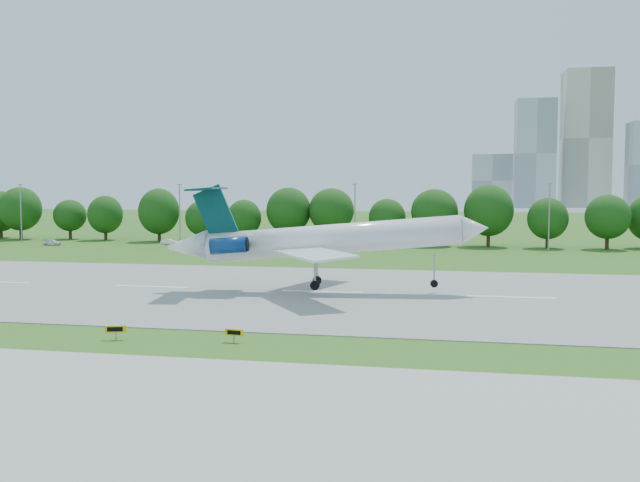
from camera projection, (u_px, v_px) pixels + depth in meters
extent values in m
plane|color=#2C5C18|center=(17.00, 330.00, 57.02)|extent=(600.00, 600.00, 0.00)
cube|color=gray|center=(151.00, 287.00, 81.46)|extent=(400.00, 45.00, 0.08)
cylinder|color=#382314|center=(29.00, 231.00, 158.64)|extent=(0.70, 0.70, 3.60)
sphere|color=#183B0E|center=(28.00, 211.00, 158.31)|extent=(8.40, 8.40, 8.40)
cylinder|color=#382314|center=(198.00, 233.00, 150.77)|extent=(0.70, 0.70, 3.60)
sphere|color=#183B0E|center=(198.00, 213.00, 150.44)|extent=(8.40, 8.40, 8.40)
cylinder|color=#382314|center=(387.00, 236.00, 142.90)|extent=(0.70, 0.70, 3.60)
sphere|color=#183B0E|center=(387.00, 214.00, 142.57)|extent=(8.40, 8.40, 8.40)
cylinder|color=#382314|center=(597.00, 239.00, 135.03)|extent=(0.70, 0.70, 3.60)
sphere|color=#183B0E|center=(598.00, 215.00, 134.71)|extent=(8.40, 8.40, 8.40)
cylinder|color=gray|center=(21.00, 214.00, 147.57)|extent=(0.24, 0.24, 12.00)
cube|color=gray|center=(20.00, 185.00, 147.12)|extent=(0.90, 0.25, 0.18)
cylinder|color=gray|center=(180.00, 215.00, 140.68)|extent=(0.24, 0.24, 12.00)
cube|color=gray|center=(179.00, 184.00, 140.23)|extent=(0.90, 0.25, 0.18)
cylinder|color=gray|center=(355.00, 217.00, 133.80)|extent=(0.24, 0.24, 12.00)
cube|color=gray|center=(355.00, 184.00, 133.35)|extent=(0.90, 0.25, 0.18)
cylinder|color=gray|center=(549.00, 218.00, 126.91)|extent=(0.24, 0.24, 12.00)
cube|color=gray|center=(550.00, 184.00, 126.46)|extent=(0.90, 0.25, 0.18)
cube|color=#B2B2B7|center=(535.00, 154.00, 411.49)|extent=(22.00, 22.00, 62.00)
cube|color=beige|center=(585.00, 140.00, 419.59)|extent=(26.00, 26.00, 80.00)
cube|color=#B2B2B7|center=(492.00, 181.00, 441.57)|extent=(24.00, 24.00, 32.00)
cylinder|color=white|center=(333.00, 239.00, 76.86)|extent=(27.67, 7.09, 5.26)
cone|color=white|center=(474.00, 229.00, 75.95)|extent=(3.57, 3.61, 3.40)
cone|color=white|center=(188.00, 246.00, 77.79)|extent=(5.01, 3.81, 3.51)
cube|color=white|center=(314.00, 254.00, 70.68)|extent=(10.30, 12.40, 0.57)
cube|color=white|center=(321.00, 244.00, 83.38)|extent=(7.78, 12.65, 0.57)
cube|color=#05393E|center=(216.00, 213.00, 77.35)|extent=(4.96, 1.16, 6.23)
cube|color=#05393E|center=(207.00, 189.00, 77.21)|extent=(4.13, 8.98, 0.42)
cylinder|color=navy|center=(229.00, 245.00, 75.14)|extent=(4.15, 2.28, 2.02)
cylinder|color=navy|center=(236.00, 242.00, 79.86)|extent=(4.15, 2.28, 2.02)
cylinder|color=gray|center=(434.00, 269.00, 76.50)|extent=(0.18, 0.18, 3.19)
cylinder|color=black|center=(434.00, 284.00, 76.62)|extent=(0.85, 0.39, 0.82)
cylinder|color=gray|center=(315.00, 270.00, 75.20)|extent=(0.22, 0.22, 3.19)
cylinder|color=black|center=(315.00, 285.00, 75.32)|extent=(1.05, 0.55, 1.00)
cylinder|color=gray|center=(317.00, 266.00, 79.19)|extent=(0.22, 0.22, 3.19)
cylinder|color=black|center=(317.00, 280.00, 79.31)|extent=(1.05, 0.55, 1.00)
cube|color=gray|center=(234.00, 338.00, 52.34)|extent=(0.10, 0.10, 0.62)
cube|color=#F3B40C|center=(234.00, 332.00, 52.30)|extent=(1.43, 0.33, 0.49)
cube|color=black|center=(233.00, 333.00, 52.21)|extent=(1.06, 0.15, 0.31)
cube|color=gray|center=(116.00, 335.00, 53.23)|extent=(0.12, 0.12, 0.68)
cube|color=#F3B40C|center=(116.00, 329.00, 53.19)|extent=(1.53, 0.61, 0.53)
cube|color=black|center=(116.00, 329.00, 53.09)|extent=(1.12, 0.35, 0.34)
imported|color=white|center=(169.00, 242.00, 143.25)|extent=(3.42, 1.31, 1.11)
imported|color=white|center=(52.00, 242.00, 141.51)|extent=(3.73, 1.75, 1.23)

